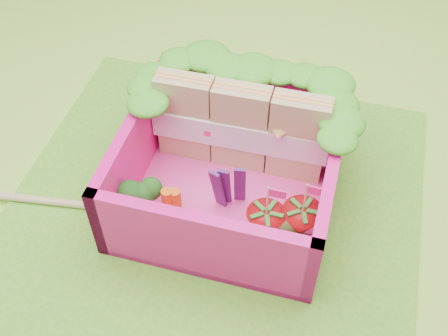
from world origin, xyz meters
TOP-DOWN VIEW (x-y plane):
  - ground at (0.00, 0.00)m, footprint 14.00×14.00m
  - placemat at (0.00, 0.00)m, footprint 2.60×2.60m
  - bento_floor at (0.08, 0.15)m, footprint 1.30×1.30m
  - bento_box at (0.08, 0.15)m, footprint 1.30×1.30m
  - lettuce_ruffle at (0.08, 0.60)m, footprint 1.43×0.77m
  - sandwich_stack at (0.08, 0.42)m, footprint 1.15×0.19m
  - broccoli at (-0.41, -0.20)m, footprint 0.34×0.34m
  - carrot_sticks at (-0.21, -0.14)m, footprint 0.12×0.09m
  - purple_wedges at (0.10, 0.02)m, footprint 0.19×0.10m
  - strawberry_left at (0.38, -0.15)m, footprint 0.24×0.24m
  - strawberry_right at (0.58, -0.08)m, footprint 0.24×0.24m
  - snap_peas at (0.42, -0.18)m, footprint 0.59×0.35m
  - chopsticks at (-0.90, -0.21)m, footprint 2.29×0.36m

SIDE VIEW (x-z plane):
  - ground at x=0.00m, z-range 0.00..0.00m
  - placemat at x=0.00m, z-range 0.00..0.03m
  - chopsticks at x=-0.90m, z-range 0.03..0.07m
  - bento_floor at x=0.08m, z-range 0.03..0.08m
  - snap_peas at x=0.42m, z-range 0.08..0.13m
  - carrot_sticks at x=-0.21m, z-range 0.08..0.32m
  - strawberry_left at x=0.38m, z-range -0.03..0.44m
  - strawberry_right at x=0.58m, z-range -0.03..0.45m
  - broccoli at x=-0.41m, z-range 0.13..0.37m
  - purple_wedges at x=0.10m, z-range 0.08..0.46m
  - bento_box at x=0.08m, z-range 0.03..0.58m
  - sandwich_stack at x=0.08m, z-range 0.07..0.71m
  - lettuce_ruffle at x=0.08m, z-range 0.58..0.69m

